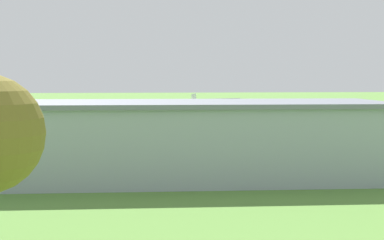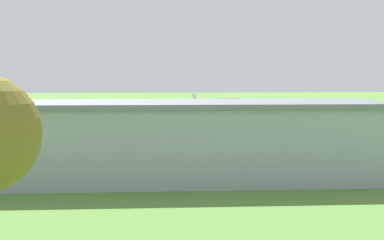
{
  "view_description": "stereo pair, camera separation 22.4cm",
  "coord_description": "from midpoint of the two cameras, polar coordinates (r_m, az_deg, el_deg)",
  "views": [
    {
      "loc": [
        4.49,
        84.51,
        7.88
      ],
      "look_at": [
        -2.76,
        17.12,
        2.76
      ],
      "focal_mm": 53.53,
      "sensor_mm": 36.0,
      "label": 1
    },
    {
      "loc": [
        4.27,
        84.53,
        7.88
      ],
      "look_at": [
        -2.76,
        17.12,
        2.76
      ],
      "focal_mm": 53.53,
      "sensor_mm": 36.0,
      "label": 2
    }
  ],
  "objects": [
    {
      "name": "ground_plane",
      "position": [
        85.0,
        -2.98,
        -1.0
      ],
      "size": [
        400.0,
        400.0,
        0.0
      ],
      "primitive_type": "plane",
      "color": "#568438"
    },
    {
      "name": "hangar",
      "position": [
        44.17,
        -2.57,
        -2.02
      ],
      "size": [
        34.29,
        11.79,
        5.99
      ],
      "color": "#99A3AD",
      "rests_on": "ground_plane"
    },
    {
      "name": "biplane",
      "position": [
        78.79,
        1.6,
        1.26
      ],
      "size": [
        8.88,
        7.57,
        3.65
      ],
      "color": "silver"
    },
    {
      "name": "car_white",
      "position": [
        60.68,
        10.88,
        -2.41
      ],
      "size": [
        2.55,
        4.61,
        1.62
      ],
      "color": "white",
      "rests_on": "ground_plane"
    },
    {
      "name": "person_at_fence_line",
      "position": [
        59.71,
        14.44,
        -2.61
      ],
      "size": [
        0.47,
        0.47,
        1.64
      ],
      "color": "#3F3F47",
      "rests_on": "ground_plane"
    }
  ]
}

